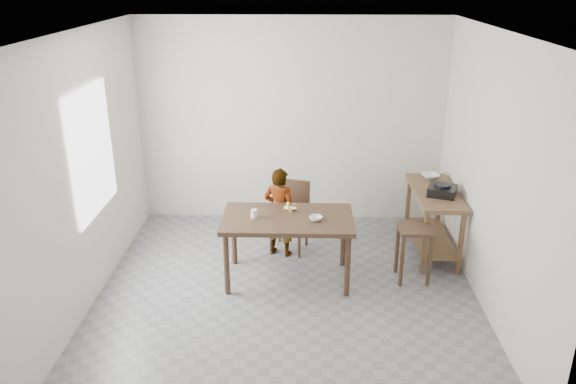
{
  "coord_description": "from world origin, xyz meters",
  "views": [
    {
      "loc": [
        0.15,
        -5.17,
        3.21
      ],
      "look_at": [
        0.0,
        0.4,
        1.0
      ],
      "focal_mm": 35.0,
      "sensor_mm": 36.0,
      "label": 1
    }
  ],
  "objects_px": {
    "prep_counter": "(432,221)",
    "dining_chair": "(289,218)",
    "stool": "(413,253)",
    "child": "(280,212)",
    "dining_table": "(288,248)"
  },
  "relations": [
    {
      "from": "dining_chair",
      "to": "stool",
      "type": "height_order",
      "value": "dining_chair"
    },
    {
      "from": "child",
      "to": "dining_chair",
      "type": "xyz_separation_m",
      "value": [
        0.11,
        0.11,
        -0.12
      ]
    },
    {
      "from": "child",
      "to": "stool",
      "type": "distance_m",
      "value": 1.61
    },
    {
      "from": "stool",
      "to": "dining_chair",
      "type": "bearing_deg",
      "value": 153.98
    },
    {
      "from": "prep_counter",
      "to": "dining_chair",
      "type": "xyz_separation_m",
      "value": [
        -1.72,
        0.0,
        0.02
      ]
    },
    {
      "from": "prep_counter",
      "to": "child",
      "type": "height_order",
      "value": "child"
    },
    {
      "from": "child",
      "to": "dining_chair",
      "type": "bearing_deg",
      "value": -114.02
    },
    {
      "from": "prep_counter",
      "to": "child",
      "type": "bearing_deg",
      "value": -176.84
    },
    {
      "from": "dining_chair",
      "to": "stool",
      "type": "relative_size",
      "value": 1.34
    },
    {
      "from": "stool",
      "to": "dining_table",
      "type": "bearing_deg",
      "value": -178.71
    },
    {
      "from": "child",
      "to": "stool",
      "type": "relative_size",
      "value": 1.72
    },
    {
      "from": "child",
      "to": "stool",
      "type": "xyz_separation_m",
      "value": [
        1.49,
        -0.57,
        -0.23
      ]
    },
    {
      "from": "prep_counter",
      "to": "stool",
      "type": "height_order",
      "value": "prep_counter"
    },
    {
      "from": "prep_counter",
      "to": "stool",
      "type": "bearing_deg",
      "value": -117.23
    },
    {
      "from": "dining_table",
      "to": "stool",
      "type": "relative_size",
      "value": 2.2
    }
  ]
}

